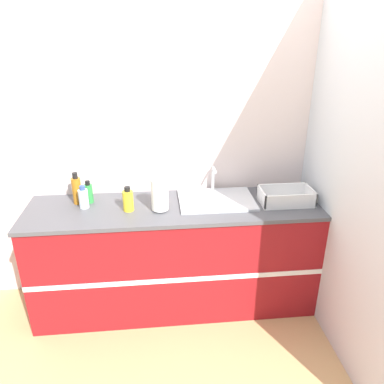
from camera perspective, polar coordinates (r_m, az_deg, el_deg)
name	(u,v)px	position (r m, az deg, el deg)	size (l,w,h in m)	color
ground_plane	(179,326)	(3.09, -2.05, -19.69)	(12.00, 12.00, 0.00)	tan
wall_back	(171,142)	(2.98, -3.24, 7.66)	(4.59, 0.06, 2.60)	silver
wall_right	(325,150)	(2.95, 19.66, 6.10)	(0.06, 2.59, 2.60)	silver
counter_cabinet	(175,256)	(3.04, -2.56, -9.70)	(2.22, 0.62, 0.90)	maroon
sink	(216,199)	(2.90, 3.72, -1.09)	(0.58, 0.42, 0.22)	silver
paper_towel_roll	(160,195)	(2.71, -4.95, -0.39)	(0.12, 0.12, 0.25)	#4C4C51
dish_rack	(286,198)	(2.94, 14.11, -0.90)	(0.40, 0.23, 0.11)	white
bottle_yellow	(128,200)	(2.75, -9.72, -1.23)	(0.08, 0.08, 0.19)	yellow
bottle_clear	(83,198)	(2.87, -16.21, -0.90)	(0.07, 0.07, 0.17)	silver
bottle_green	(89,193)	(2.95, -15.47, -0.15)	(0.06, 0.06, 0.18)	#2D8C3D
bottle_amber	(77,190)	(2.95, -17.15, 0.30)	(0.07, 0.07, 0.25)	#B26B19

